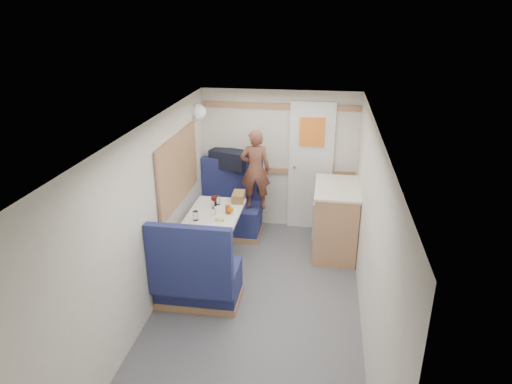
% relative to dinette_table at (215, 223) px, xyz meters
% --- Properties ---
extents(floor, '(4.50, 4.50, 0.00)m').
position_rel_dinette_table_xyz_m(floor, '(0.65, -1.00, -0.57)').
color(floor, '#515156').
rests_on(floor, ground).
extents(ceiling, '(4.50, 4.50, 0.00)m').
position_rel_dinette_table_xyz_m(ceiling, '(0.65, -1.00, 1.43)').
color(ceiling, silver).
rests_on(ceiling, wall_back).
extents(wall_back, '(2.20, 0.02, 2.00)m').
position_rel_dinette_table_xyz_m(wall_back, '(0.65, 1.25, 0.43)').
color(wall_back, silver).
rests_on(wall_back, floor).
extents(wall_left, '(0.02, 4.50, 2.00)m').
position_rel_dinette_table_xyz_m(wall_left, '(-0.45, -1.00, 0.43)').
color(wall_left, silver).
rests_on(wall_left, floor).
extents(wall_right, '(0.02, 4.50, 2.00)m').
position_rel_dinette_table_xyz_m(wall_right, '(1.75, -1.00, 0.43)').
color(wall_right, silver).
rests_on(wall_right, floor).
extents(oak_trim_low, '(2.15, 0.02, 0.08)m').
position_rel_dinette_table_xyz_m(oak_trim_low, '(0.65, 1.23, 0.28)').
color(oak_trim_low, olive).
rests_on(oak_trim_low, wall_back).
extents(oak_trim_high, '(2.15, 0.02, 0.08)m').
position_rel_dinette_table_xyz_m(oak_trim_high, '(0.65, 1.23, 1.21)').
color(oak_trim_high, olive).
rests_on(oak_trim_high, wall_back).
extents(side_window, '(0.04, 1.30, 0.72)m').
position_rel_dinette_table_xyz_m(side_window, '(-0.43, 0.00, 0.68)').
color(side_window, '#A9BB9E').
rests_on(side_window, wall_left).
extents(rear_door, '(0.62, 0.12, 1.86)m').
position_rel_dinette_table_xyz_m(rear_door, '(1.10, 1.22, 0.41)').
color(rear_door, white).
rests_on(rear_door, wall_back).
extents(dinette_table, '(0.62, 0.92, 0.72)m').
position_rel_dinette_table_xyz_m(dinette_table, '(0.00, 0.00, 0.00)').
color(dinette_table, white).
rests_on(dinette_table, floor).
extents(bench_far, '(0.90, 0.59, 1.05)m').
position_rel_dinette_table_xyz_m(bench_far, '(-0.00, 0.86, -0.27)').
color(bench_far, '#161D47').
rests_on(bench_far, floor).
extents(bench_near, '(0.90, 0.59, 1.05)m').
position_rel_dinette_table_xyz_m(bench_near, '(-0.00, -0.86, -0.27)').
color(bench_near, '#161D47').
rests_on(bench_near, floor).
extents(ledge, '(0.90, 0.14, 0.04)m').
position_rel_dinette_table_xyz_m(ledge, '(-0.00, 1.12, 0.31)').
color(ledge, olive).
rests_on(ledge, bench_far).
extents(dome_light, '(0.20, 0.20, 0.20)m').
position_rel_dinette_table_xyz_m(dome_light, '(-0.39, 0.85, 1.18)').
color(dome_light, white).
rests_on(dome_light, wall_left).
extents(galley_counter, '(0.57, 0.92, 0.92)m').
position_rel_dinette_table_xyz_m(galley_counter, '(1.47, 0.55, -0.10)').
color(galley_counter, olive).
rests_on(galley_counter, floor).
extents(person, '(0.43, 0.31, 1.11)m').
position_rel_dinette_table_xyz_m(person, '(0.38, 0.80, 0.44)').
color(person, brown).
rests_on(person, bench_far).
extents(duffel_bag, '(0.59, 0.41, 0.26)m').
position_rel_dinette_table_xyz_m(duffel_bag, '(-0.05, 1.12, 0.46)').
color(duffel_bag, black).
rests_on(duffel_bag, ledge).
extents(tray, '(0.25, 0.32, 0.02)m').
position_rel_dinette_table_xyz_m(tray, '(0.12, -0.36, 0.16)').
color(tray, white).
rests_on(tray, dinette_table).
extents(orange_fruit, '(0.08, 0.08, 0.08)m').
position_rel_dinette_table_xyz_m(orange_fruit, '(0.20, -0.03, 0.21)').
color(orange_fruit, orange).
rests_on(orange_fruit, tray).
extents(cheese_block, '(0.11, 0.07, 0.04)m').
position_rel_dinette_table_xyz_m(cheese_block, '(0.13, -0.27, 0.19)').
color(cheese_block, '#EBD388').
rests_on(cheese_block, tray).
extents(wine_glass, '(0.08, 0.08, 0.17)m').
position_rel_dinette_table_xyz_m(wine_glass, '(-0.03, 0.10, 0.28)').
color(wine_glass, white).
rests_on(wine_glass, dinette_table).
extents(tumbler_left, '(0.07, 0.07, 0.11)m').
position_rel_dinette_table_xyz_m(tumbler_left, '(-0.16, -0.26, 0.21)').
color(tumbler_left, white).
rests_on(tumbler_left, dinette_table).
extents(tumbler_right, '(0.07, 0.07, 0.11)m').
position_rel_dinette_table_xyz_m(tumbler_right, '(-0.02, 0.23, 0.21)').
color(tumbler_right, silver).
rests_on(tumbler_right, dinette_table).
extents(beer_glass, '(0.06, 0.06, 0.10)m').
position_rel_dinette_table_xyz_m(beer_glass, '(0.17, -0.01, 0.20)').
color(beer_glass, '#8F4A14').
rests_on(beer_glass, dinette_table).
extents(pepper_grinder, '(0.04, 0.04, 0.10)m').
position_rel_dinette_table_xyz_m(pepper_grinder, '(-0.03, 0.17, 0.20)').
color(pepper_grinder, black).
rests_on(pepper_grinder, dinette_table).
extents(salt_grinder, '(0.04, 0.04, 0.09)m').
position_rel_dinette_table_xyz_m(salt_grinder, '(0.04, -0.08, 0.20)').
color(salt_grinder, white).
rests_on(salt_grinder, dinette_table).
extents(bread_loaf, '(0.16, 0.27, 0.11)m').
position_rel_dinette_table_xyz_m(bread_loaf, '(0.22, 0.38, 0.21)').
color(bread_loaf, brown).
rests_on(bread_loaf, dinette_table).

